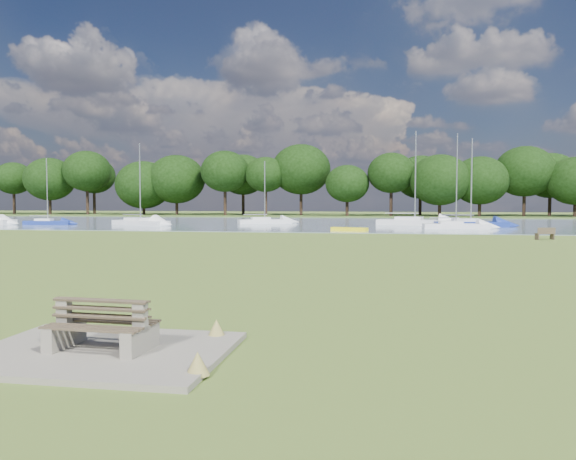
% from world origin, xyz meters
% --- Properties ---
extents(ground, '(220.00, 220.00, 0.00)m').
position_xyz_m(ground, '(0.00, 0.00, 0.00)').
color(ground, olive).
extents(river, '(220.00, 40.00, 0.10)m').
position_xyz_m(river, '(0.00, 42.00, 0.00)').
color(river, slate).
rests_on(river, ground).
extents(far_bank, '(220.00, 20.00, 0.40)m').
position_xyz_m(far_bank, '(0.00, 72.00, 0.00)').
color(far_bank, '#4C6626').
rests_on(far_bank, ground).
extents(concrete_pad, '(4.20, 3.20, 0.10)m').
position_xyz_m(concrete_pad, '(0.00, -14.00, 0.05)').
color(concrete_pad, gray).
rests_on(concrete_pad, ground).
extents(bench_pair, '(1.75, 1.08, 0.92)m').
position_xyz_m(bench_pair, '(0.00, -14.00, 0.47)').
color(bench_pair, gray).
rests_on(bench_pair, concrete_pad).
extents(riverbank_bench, '(1.38, 0.86, 0.82)m').
position_xyz_m(riverbank_bench, '(15.09, 17.02, 0.41)').
color(riverbank_bench, brown).
rests_on(riverbank_bench, ground).
extents(kayak, '(3.19, 1.67, 0.31)m').
position_xyz_m(kayak, '(1.58, 24.49, 0.21)').
color(kayak, yellow).
rests_on(kayak, river).
extents(tree_line, '(159.15, 9.19, 11.13)m').
position_xyz_m(tree_line, '(8.34, 68.00, 6.59)').
color(tree_line, black).
rests_on(tree_line, far_bank).
extents(sailboat_0, '(6.01, 3.95, 6.92)m').
position_xyz_m(sailboat_0, '(-8.76, 38.15, 0.47)').
color(sailboat_0, white).
rests_on(sailboat_0, river).
extents(sailboat_1, '(8.03, 3.83, 9.74)m').
position_xyz_m(sailboat_1, '(7.45, 37.02, 0.57)').
color(sailboat_1, white).
rests_on(sailboat_1, river).
extents(sailboat_3, '(7.08, 4.62, 8.47)m').
position_xyz_m(sailboat_3, '(-20.76, 32.31, 0.50)').
color(sailboat_3, white).
rests_on(sailboat_3, river).
extents(sailboat_5, '(5.99, 2.17, 8.65)m').
position_xyz_m(sailboat_5, '(10.84, 30.40, 0.48)').
color(sailboat_5, white).
rests_on(sailboat_5, river).
extents(sailboat_6, '(6.89, 2.39, 8.54)m').
position_xyz_m(sailboat_6, '(12.59, 33.73, 0.54)').
color(sailboat_6, navy).
rests_on(sailboat_6, river).
extents(sailboat_7, '(4.92, 2.12, 7.01)m').
position_xyz_m(sailboat_7, '(-30.59, 31.02, 0.46)').
color(sailboat_7, navy).
rests_on(sailboat_7, river).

